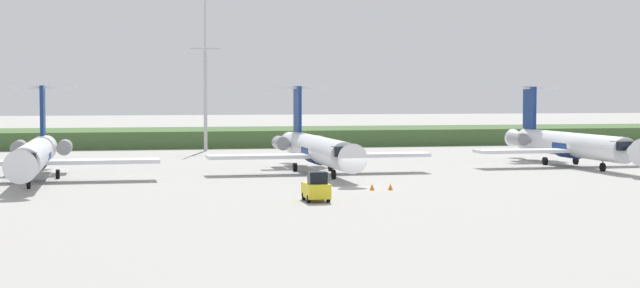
# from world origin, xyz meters

# --- Properties ---
(ground_plane) EXTENTS (500.00, 500.00, 0.00)m
(ground_plane) POSITION_xyz_m (0.00, 30.00, 0.00)
(ground_plane) COLOR #9E9B96
(grass_berm) EXTENTS (320.00, 20.00, 2.56)m
(grass_berm) POSITION_xyz_m (0.00, 70.63, 1.28)
(grass_berm) COLOR #426033
(grass_berm) RESTS_ON ground
(regional_jet_second) EXTENTS (22.81, 31.00, 9.00)m
(regional_jet_second) POSITION_xyz_m (-27.87, 12.19, 2.54)
(regional_jet_second) COLOR silver
(regional_jet_second) RESTS_ON ground
(regional_jet_third) EXTENTS (22.81, 31.00, 9.00)m
(regional_jet_third) POSITION_xyz_m (-0.19, 15.86, 2.54)
(regional_jet_third) COLOR silver
(regional_jet_third) RESTS_ON ground
(regional_jet_fourth) EXTENTS (22.81, 31.00, 9.00)m
(regional_jet_fourth) POSITION_xyz_m (29.48, 18.94, 2.54)
(regional_jet_fourth) COLOR silver
(regional_jet_fourth) RESTS_ON ground
(antenna_mast) EXTENTS (4.40, 0.50, 22.18)m
(antenna_mast) POSITION_xyz_m (-7.86, 55.85, 9.22)
(antenna_mast) COLOR #B2B2B7
(antenna_mast) RESTS_ON ground
(baggage_tug) EXTENTS (1.72, 3.20, 2.30)m
(baggage_tug) POSITION_xyz_m (-5.71, -10.44, 1.00)
(baggage_tug) COLOR yellow
(baggage_tug) RESTS_ON ground
(safety_cone_front_marker) EXTENTS (0.44, 0.44, 0.55)m
(safety_cone_front_marker) POSITION_xyz_m (-3.14, -2.93, 0.28)
(safety_cone_front_marker) COLOR orange
(safety_cone_front_marker) RESTS_ON ground
(safety_cone_mid_marker) EXTENTS (0.44, 0.44, 0.55)m
(safety_cone_mid_marker) POSITION_xyz_m (0.66, -3.08, 0.28)
(safety_cone_mid_marker) COLOR orange
(safety_cone_mid_marker) RESTS_ON ground
(safety_cone_rear_marker) EXTENTS (0.44, 0.44, 0.55)m
(safety_cone_rear_marker) POSITION_xyz_m (2.22, -3.25, 0.28)
(safety_cone_rear_marker) COLOR orange
(safety_cone_rear_marker) RESTS_ON ground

